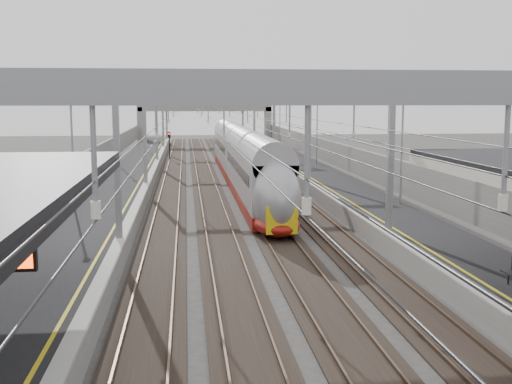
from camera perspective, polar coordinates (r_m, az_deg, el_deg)
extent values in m
cube|color=black|center=(52.69, -11.40, 0.66)|extent=(4.00, 120.00, 1.00)
cube|color=black|center=(53.66, 5.87, 0.91)|extent=(4.00, 120.00, 1.00)
cube|color=black|center=(52.55, -7.59, 0.23)|extent=(2.40, 140.00, 0.08)
cube|color=brown|center=(52.56, -8.37, 0.31)|extent=(0.07, 140.00, 0.14)
cube|color=brown|center=(52.53, -6.80, 0.34)|extent=(0.07, 140.00, 0.14)
cube|color=black|center=(52.56, -4.32, 0.28)|extent=(2.40, 140.00, 0.08)
cube|color=brown|center=(52.53, -5.10, 0.36)|extent=(0.07, 140.00, 0.14)
cube|color=brown|center=(52.58, -3.53, 0.39)|extent=(0.07, 140.00, 0.14)
cube|color=black|center=(52.75, -1.06, 0.33)|extent=(2.40, 140.00, 0.08)
cube|color=brown|center=(52.68, -1.84, 0.41)|extent=(0.07, 140.00, 0.14)
cube|color=brown|center=(52.81, -0.28, 0.44)|extent=(0.07, 140.00, 0.14)
cube|color=black|center=(53.10, 2.17, 0.37)|extent=(2.40, 140.00, 0.08)
cube|color=brown|center=(52.99, 1.40, 0.46)|extent=(0.07, 140.00, 0.14)
cube|color=brown|center=(53.20, 2.94, 0.48)|extent=(0.07, 140.00, 0.14)
cube|color=gray|center=(9.61, 13.56, 8.99)|extent=(13.00, 0.25, 0.50)
cube|color=gray|center=(29.35, -12.24, 2.31)|extent=(0.28, 0.28, 6.60)
cube|color=gray|center=(30.71, 11.86, 2.57)|extent=(0.28, 0.28, 6.60)
cube|color=gray|center=(29.23, 0.09, 8.46)|extent=(13.00, 0.25, 0.50)
cube|color=gray|center=(49.23, -9.86, 4.64)|extent=(0.28, 0.28, 6.60)
cube|color=gray|center=(50.05, 4.74, 4.78)|extent=(0.28, 0.28, 6.60)
cube|color=gray|center=(49.16, -2.52, 8.30)|extent=(13.00, 0.25, 0.50)
cube|color=gray|center=(69.18, -8.84, 5.62)|extent=(0.28, 0.28, 6.60)
cube|color=gray|center=(69.76, 1.61, 5.73)|extent=(0.28, 0.28, 6.60)
cube|color=gray|center=(69.13, -3.62, 8.23)|extent=(13.00, 0.25, 0.50)
cube|color=gray|center=(89.15, -8.28, 6.16)|extent=(0.28, 0.28, 6.60)
cube|color=gray|center=(89.60, -0.15, 6.26)|extent=(0.28, 0.28, 6.60)
cube|color=gray|center=(89.11, -4.23, 8.19)|extent=(13.00, 0.25, 0.50)
cube|color=gray|center=(107.13, -7.95, 6.48)|extent=(0.28, 0.28, 6.60)
cube|color=gray|center=(107.51, -1.18, 6.56)|extent=(0.28, 0.28, 6.60)
cube|color=gray|center=(107.10, -4.58, 8.16)|extent=(13.00, 0.25, 0.50)
cylinder|color=#262628|center=(57.09, -7.58, 6.35)|extent=(0.03, 140.00, 0.03)
cylinder|color=#262628|center=(57.10, -4.55, 6.40)|extent=(0.03, 140.00, 0.03)
cylinder|color=#262628|center=(57.27, -1.53, 6.42)|extent=(0.03, 140.00, 0.03)
cylinder|color=#262628|center=(57.60, 1.47, 6.43)|extent=(0.03, 140.00, 0.03)
cube|color=slate|center=(107.10, -4.57, 7.55)|extent=(22.00, 2.20, 1.40)
cube|color=slate|center=(107.37, -10.19, 5.79)|extent=(1.00, 2.20, 6.20)
cube|color=slate|center=(108.00, 1.05, 5.93)|extent=(1.00, 2.20, 6.20)
cube|color=slate|center=(52.95, -14.89, 1.79)|extent=(0.30, 120.00, 3.20)
cube|color=slate|center=(54.30, 9.19, 2.10)|extent=(0.30, 120.00, 3.20)
cube|color=maroon|center=(44.96, -0.15, -0.34)|extent=(2.53, 21.56, 0.75)
cube|color=gray|center=(44.73, -0.15, 1.92)|extent=(2.53, 21.56, 2.81)
cube|color=black|center=(37.62, 1.07, -2.47)|extent=(1.87, 2.25, 0.47)
cube|color=maroon|center=(66.65, -2.16, 2.41)|extent=(2.53, 21.56, 0.75)
cube|color=gray|center=(66.50, -2.17, 3.94)|extent=(2.53, 21.56, 2.81)
cube|color=black|center=(59.21, -1.63, 1.40)|extent=(1.87, 2.25, 0.47)
ellipsoid|color=gray|center=(33.97, 1.82, -0.53)|extent=(2.53, 4.87, 3.94)
cube|color=yellow|center=(32.15, 2.31, -2.55)|extent=(1.59, 0.12, 1.41)
cube|color=black|center=(32.33, 2.22, 0.04)|extent=(1.50, 0.55, 0.88)
cylinder|color=black|center=(23.52, 21.52, -7.15)|extent=(0.06, 0.06, 0.42)
cylinder|color=black|center=(78.65, -7.70, 3.89)|extent=(0.12, 0.12, 3.00)
cube|color=black|center=(78.55, -7.72, 5.05)|extent=(0.32, 0.22, 0.75)
sphere|color=red|center=(78.41, -7.72, 5.16)|extent=(0.16, 0.16, 0.16)
cylinder|color=black|center=(80.49, -1.67, 4.05)|extent=(0.12, 0.12, 3.00)
cube|color=black|center=(80.39, -1.67, 5.19)|extent=(0.32, 0.22, 0.75)
sphere|color=red|center=(80.26, -1.66, 5.29)|extent=(0.16, 0.16, 0.16)
cylinder|color=black|center=(80.70, -0.11, 4.07)|extent=(0.12, 0.12, 3.00)
cube|color=black|center=(80.61, -0.11, 5.20)|extent=(0.32, 0.22, 0.75)
sphere|color=red|center=(80.47, -0.10, 5.30)|extent=(0.16, 0.16, 0.16)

